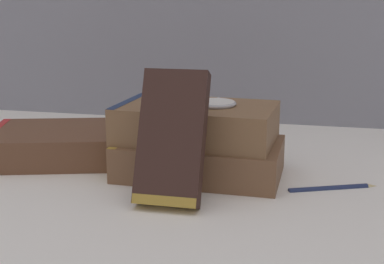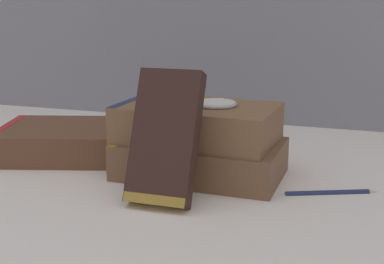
{
  "view_description": "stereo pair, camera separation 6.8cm",
  "coord_description": "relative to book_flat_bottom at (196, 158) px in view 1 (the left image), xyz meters",
  "views": [
    {
      "loc": [
        0.2,
        -0.68,
        0.25
      ],
      "look_at": [
        0.04,
        0.02,
        0.07
      ],
      "focal_mm": 50.0,
      "sensor_mm": 36.0,
      "label": 1
    },
    {
      "loc": [
        0.27,
        -0.66,
        0.25
      ],
      "look_at": [
        0.04,
        0.02,
        0.07
      ],
      "focal_mm": 50.0,
      "sensor_mm": 36.0,
      "label": 2
    }
  ],
  "objects": [
    {
      "name": "book_flat_bottom",
      "position": [
        0.0,
        0.0,
        0.0
      ],
      "size": [
        0.23,
        0.14,
        0.05
      ],
      "rotation": [
        0.0,
        0.0,
        -0.02
      ],
      "color": "brown",
      "rests_on": "ground_plane"
    },
    {
      "name": "ground_plane",
      "position": [
        -0.05,
        -0.03,
        -0.02
      ],
      "size": [
        3.0,
        3.0,
        0.0
      ],
      "primitive_type": "plane",
      "color": "white"
    },
    {
      "name": "pocket_watch",
      "position": [
        0.03,
        0.01,
        0.08
      ],
      "size": [
        0.06,
        0.06,
        0.01
      ],
      "color": "silver",
      "rests_on": "book_flat_top"
    },
    {
      "name": "fountain_pen",
      "position": [
        0.19,
        -0.02,
        -0.02
      ],
      "size": [
        0.12,
        0.06,
        0.01
      ],
      "rotation": [
        0.0,
        0.0,
        0.39
      ],
      "color": "#1E284C",
      "rests_on": "ground_plane"
    },
    {
      "name": "book_flat_top",
      "position": [
        -0.01,
        0.01,
        0.05
      ],
      "size": [
        0.23,
        0.15,
        0.05
      ],
      "rotation": [
        0.0,
        0.0,
        -0.06
      ],
      "color": "brown",
      "rests_on": "book_flat_bottom"
    },
    {
      "name": "book_leaning_front",
      "position": [
        -0.01,
        -0.11,
        0.05
      ],
      "size": [
        0.08,
        0.09,
        0.16
      ],
      "rotation": [
        -0.4,
        0.0,
        0.0
      ],
      "color": "#331E19",
      "rests_on": "ground_plane"
    },
    {
      "name": "book_side_left",
      "position": [
        -0.24,
        0.03,
        -0.0
      ],
      "size": [
        0.24,
        0.21,
        0.05
      ],
      "rotation": [
        0.0,
        0.0,
        0.28
      ],
      "color": "brown",
      "rests_on": "ground_plane"
    }
  ]
}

